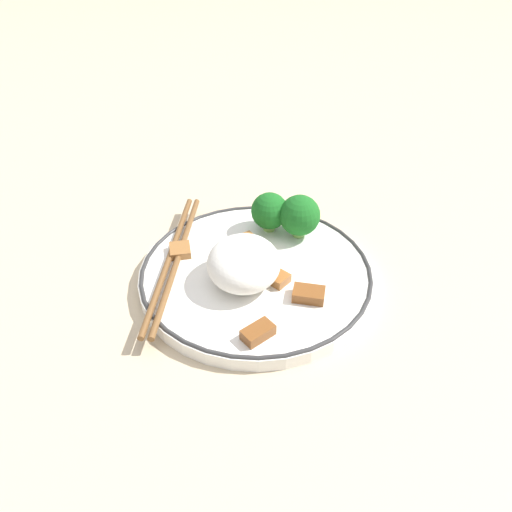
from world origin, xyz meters
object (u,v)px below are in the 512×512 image
(broccoli_back_center, at_px, (270,211))
(plate, at_px, (256,274))
(broccoli_back_left, at_px, (300,216))
(chopsticks, at_px, (173,259))

(broccoli_back_center, bearing_deg, plate, -12.90)
(broccoli_back_left, xyz_separation_m, chopsticks, (0.05, -0.15, -0.03))
(plate, bearing_deg, broccoli_back_center, 167.10)
(broccoli_back_left, height_order, chopsticks, broccoli_back_left)
(broccoli_back_left, distance_m, chopsticks, 0.16)
(chopsticks, bearing_deg, broccoli_back_left, 107.94)
(broccoli_back_center, bearing_deg, chopsticks, -61.54)
(broccoli_back_left, bearing_deg, chopsticks, -72.06)
(broccoli_back_left, xyz_separation_m, broccoli_back_center, (-0.01, -0.04, -0.00))
(plate, xyz_separation_m, chopsticks, (-0.02, -0.10, 0.01))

